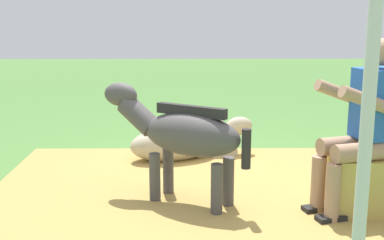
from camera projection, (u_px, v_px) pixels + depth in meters
ground_plane at (216, 184)px, 4.57m from camera, size 24.00×24.00×0.00m
hay_patch at (197, 184)px, 4.52m from camera, size 3.55×2.33×0.02m
hay_bale at (378, 184)px, 3.88m from camera, size 0.75×0.41×0.46m
person_seated at (363, 121)px, 3.74m from camera, size 0.71×0.53×1.34m
pony_standing at (181, 134)px, 4.00m from camera, size 1.21×0.85×0.94m
pony_lying at (182, 142)px, 5.26m from camera, size 1.35×0.66×0.42m
tent_pole_left at (370, 85)px, 2.16m from camera, size 0.06×0.06×2.44m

